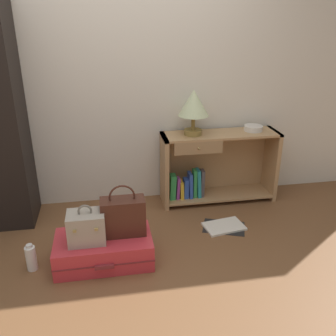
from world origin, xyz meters
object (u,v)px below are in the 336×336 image
at_px(bowl, 253,128).
at_px(train_case, 86,227).
at_px(handbag, 123,216).
at_px(bookshelf, 213,167).
at_px(table_lamp, 194,105).
at_px(open_book_on_floor, 224,226).
at_px(bottle, 31,258).
at_px(suitcase_large, 104,249).

xyz_separation_m(bowl, train_case, (-1.63, -0.90, -0.41)).
relative_size(train_case, handbag, 0.74).
bearing_deg(bookshelf, table_lamp, -175.14).
xyz_separation_m(bowl, handbag, (-1.35, -0.85, -0.37)).
xyz_separation_m(bowl, open_book_on_floor, (-0.44, -0.57, -0.73)).
bearing_deg(open_book_on_floor, bowl, 52.28).
relative_size(bowl, handbag, 0.44).
bearing_deg(table_lamp, bookshelf, 4.86).
height_order(bottle, open_book_on_floor, bottle).
xyz_separation_m(table_lamp, bottle, (-1.44, -0.86, -0.90)).
distance_m(bookshelf, bottle, 1.90).
relative_size(bookshelf, train_case, 3.75).
height_order(bookshelf, open_book_on_floor, bookshelf).
relative_size(table_lamp, bowl, 2.34).
bearing_deg(bookshelf, open_book_on_floor, -94.79).
xyz_separation_m(bookshelf, train_case, (-1.23, -0.90, -0.02)).
xyz_separation_m(suitcase_large, train_case, (-0.11, -0.02, 0.23)).
distance_m(bowl, handbag, 1.64).
relative_size(suitcase_large, bottle, 3.40).
distance_m(bookshelf, open_book_on_floor, 0.66).
bearing_deg(handbag, suitcase_large, -167.96).
xyz_separation_m(bowl, bottle, (-2.05, -0.89, -0.64)).
distance_m(bowl, train_case, 1.90).
bearing_deg(train_case, bookshelf, 36.14).
relative_size(bookshelf, bowl, 6.28).
bearing_deg(suitcase_large, table_lamp, 43.78).
bearing_deg(train_case, bottle, 177.54).
distance_m(bookshelf, suitcase_large, 1.44).
bearing_deg(open_book_on_floor, table_lamp, 108.04).
relative_size(bookshelf, bottle, 5.27).
relative_size(bookshelf, open_book_on_floor, 2.67).
bearing_deg(bottle, open_book_on_floor, 11.13).
height_order(table_lamp, handbag, table_lamp).
xyz_separation_m(train_case, open_book_on_floor, (1.19, 0.34, -0.33)).
relative_size(bowl, suitcase_large, 0.25).
bearing_deg(suitcase_large, bottle, -179.39).
bearing_deg(table_lamp, suitcase_large, -136.22).
distance_m(suitcase_large, handbag, 0.31).
xyz_separation_m(suitcase_large, bottle, (-0.54, -0.01, -0.01)).
height_order(suitcase_large, handbag, handbag).
xyz_separation_m(handbag, open_book_on_floor, (0.91, 0.28, -0.36)).
xyz_separation_m(bookshelf, table_lamp, (-0.23, -0.02, 0.65)).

